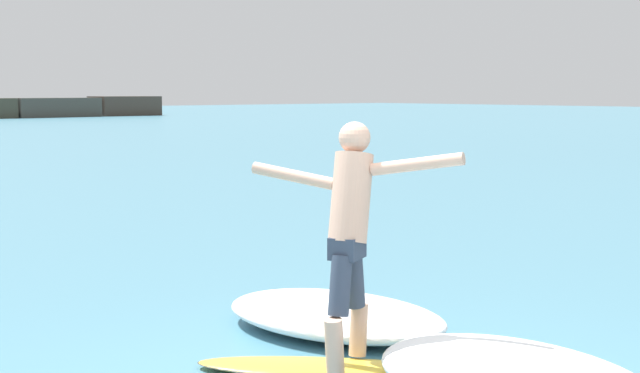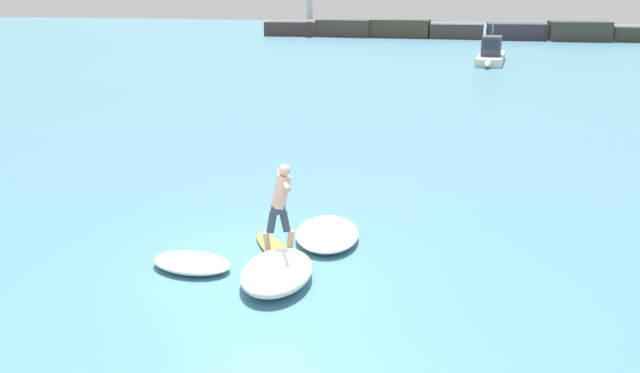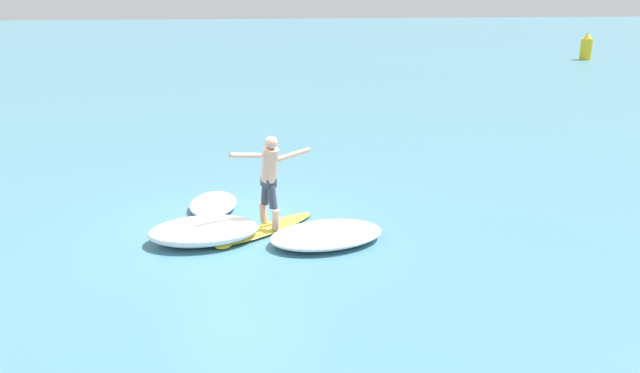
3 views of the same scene
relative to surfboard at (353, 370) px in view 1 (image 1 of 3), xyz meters
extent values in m
cube|color=#44433C|center=(25.68, 61.47, 0.69)|extent=(6.75, 3.81, 1.48)
cube|color=#433A32|center=(31.97, 61.47, 0.74)|extent=(5.26, 3.70, 1.57)
ellipsoid|color=yellow|center=(-0.03, 0.03, 0.00)|extent=(1.81, 2.04, 0.09)
ellipsoid|color=#2D2D33|center=(-0.03, 0.03, 0.00)|extent=(1.83, 2.06, 0.04)
cone|color=black|center=(-0.41, 0.71, -0.11)|extent=(0.07, 0.07, 0.14)
cylinder|color=#D4A389|center=(0.18, 0.13, 0.24)|extent=(0.21, 0.19, 0.40)
cylinder|color=#323C4E|center=(0.09, 0.09, 0.65)|extent=(0.27, 0.23, 0.44)
cylinder|color=#D4A389|center=(-0.24, -0.07, 0.24)|extent=(0.21, 0.19, 0.40)
cylinder|color=#323C4E|center=(-0.14, -0.02, 0.65)|extent=(0.27, 0.23, 0.44)
cube|color=#323C4E|center=(-0.03, 0.03, 0.90)|extent=(0.32, 0.29, 0.16)
cylinder|color=#D4A389|center=(0.03, 0.06, 1.25)|extent=(0.49, 0.43, 0.68)
sphere|color=#D4A389|center=(0.10, 0.09, 1.68)|extent=(0.23, 0.23, 0.23)
cylinder|color=#D4A389|center=(-0.13, 0.51, 1.39)|extent=(0.37, 0.65, 0.21)
cylinder|color=#D4A389|center=(0.28, -0.35, 1.50)|extent=(0.37, 0.65, 0.20)
ellipsoid|color=white|center=(0.72, 0.99, 0.10)|extent=(1.71, 2.31, 0.28)
camera|label=1|loc=(-4.30, -4.57, 2.02)|focal=50.00mm
camera|label=2|loc=(3.62, -10.81, 4.94)|focal=35.00mm
camera|label=3|loc=(10.97, -0.76, 4.24)|focal=35.00mm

